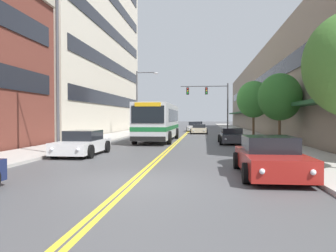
# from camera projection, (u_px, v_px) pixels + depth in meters

# --- Properties ---
(ground_plane) EXTENTS (240.00, 240.00, 0.00)m
(ground_plane) POSITION_uv_depth(u_px,v_px,m) (189.00, 131.00, 46.93)
(ground_plane) COLOR #4C4C4F
(sidewalk_left) EXTENTS (3.37, 106.00, 0.14)m
(sidewalk_left) POSITION_uv_depth(u_px,v_px,m) (139.00, 131.00, 47.72)
(sidewalk_left) COLOR #B2ADA5
(sidewalk_left) RESTS_ON ground_plane
(sidewalk_right) EXTENTS (3.37, 106.00, 0.14)m
(sidewalk_right) POSITION_uv_depth(u_px,v_px,m) (240.00, 131.00, 46.14)
(sidewalk_right) COLOR #B2ADA5
(sidewalk_right) RESTS_ON ground_plane
(centre_line) EXTENTS (0.34, 106.00, 0.01)m
(centre_line) POSITION_uv_depth(u_px,v_px,m) (189.00, 131.00, 46.93)
(centre_line) COLOR yellow
(centre_line) RESTS_ON ground_plane
(office_tower_left) EXTENTS (12.08, 30.24, 25.08)m
(office_tower_left) POSITION_uv_depth(u_px,v_px,m) (67.00, 35.00, 41.51)
(office_tower_left) COLOR beige
(office_tower_left) RESTS_ON ground_plane
(storefront_row_right) EXTENTS (9.10, 68.00, 10.30)m
(storefront_row_right) POSITION_uv_depth(u_px,v_px,m) (283.00, 95.00, 45.36)
(storefront_row_right) COLOR gray
(storefront_row_right) RESTS_ON ground_plane
(city_bus) EXTENTS (2.91, 10.94, 3.11)m
(city_bus) POSITION_uv_depth(u_px,v_px,m) (159.00, 120.00, 28.11)
(city_bus) COLOR silver
(city_bus) RESTS_ON ground_plane
(car_white_parked_left_near) EXTENTS (2.08, 4.58, 1.31)m
(car_white_parked_left_near) POSITION_uv_depth(u_px,v_px,m) (83.00, 144.00, 17.48)
(car_white_parked_left_near) COLOR white
(car_white_parked_left_near) RESTS_ON ground_plane
(car_beige_parked_left_mid) EXTENTS (2.18, 4.41, 1.41)m
(car_beige_parked_left_mid) POSITION_uv_depth(u_px,v_px,m) (152.00, 128.00, 41.14)
(car_beige_parked_left_mid) COLOR #BCAD89
(car_beige_parked_left_mid) RESTS_ON ground_plane
(car_red_parked_right_foreground) EXTENTS (2.18, 4.88, 1.35)m
(car_red_parked_right_foreground) POSITION_uv_depth(u_px,v_px,m) (270.00, 157.00, 11.28)
(car_red_parked_right_foreground) COLOR maroon
(car_red_parked_right_foreground) RESTS_ON ground_plane
(car_dark_grey_parked_right_mid) EXTENTS (1.98, 4.46, 1.19)m
(car_dark_grey_parked_right_mid) POSITION_uv_depth(u_px,v_px,m) (232.00, 136.00, 25.11)
(car_dark_grey_parked_right_mid) COLOR #38383D
(car_dark_grey_parked_right_mid) RESTS_ON ground_plane
(car_silver_moving_lead) EXTENTS (2.19, 4.82, 1.39)m
(car_silver_moving_lead) POSITION_uv_depth(u_px,v_px,m) (195.00, 127.00, 48.25)
(car_silver_moving_lead) COLOR #B7B7BC
(car_silver_moving_lead) RESTS_ON ground_plane
(car_black_moving_second) EXTENTS (2.18, 4.51, 1.28)m
(car_black_moving_second) POSITION_uv_depth(u_px,v_px,m) (198.00, 125.00, 61.02)
(car_black_moving_second) COLOR black
(car_black_moving_second) RESTS_ON ground_plane
(car_champagne_moving_third) EXTENTS (2.07, 4.24, 1.17)m
(car_champagne_moving_third) POSITION_uv_depth(u_px,v_px,m) (199.00, 129.00, 40.90)
(car_champagne_moving_third) COLOR beige
(car_champagne_moving_third) RESTS_ON ground_plane
(traffic_signal_mast) EXTENTS (6.11, 0.38, 6.38)m
(traffic_signal_mast) POSITION_uv_depth(u_px,v_px,m) (211.00, 98.00, 41.96)
(traffic_signal_mast) COLOR #47474C
(traffic_signal_mast) RESTS_ON ground_plane
(street_lamp_left_near) EXTENTS (2.61, 0.28, 9.26)m
(street_lamp_left_near) POSITION_uv_depth(u_px,v_px,m) (63.00, 50.00, 16.73)
(street_lamp_left_near) COLOR #47474C
(street_lamp_left_near) RESTS_ON ground_plane
(street_lamp_left_far) EXTENTS (2.51, 0.28, 7.18)m
(street_lamp_left_far) POSITION_uv_depth(u_px,v_px,m) (140.00, 97.00, 36.63)
(street_lamp_left_far) COLOR #47474C
(street_lamp_left_far) RESTS_ON ground_plane
(street_tree_right_mid) EXTENTS (3.06, 3.06, 5.02)m
(street_tree_right_mid) POSITION_uv_depth(u_px,v_px,m) (280.00, 97.00, 23.34)
(street_tree_right_mid) COLOR brown
(street_tree_right_mid) RESTS_ON sidewalk_right
(street_tree_right_far) EXTENTS (3.37, 3.37, 5.57)m
(street_tree_right_far) POSITION_uv_depth(u_px,v_px,m) (254.00, 99.00, 33.06)
(street_tree_right_far) COLOR brown
(street_tree_right_far) RESTS_ON sidewalk_right
(fire_hydrant) EXTENTS (0.30, 0.22, 0.77)m
(fire_hydrant) POSITION_uv_depth(u_px,v_px,m) (276.00, 146.00, 17.17)
(fire_hydrant) COLOR yellow
(fire_hydrant) RESTS_ON sidewalk_right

